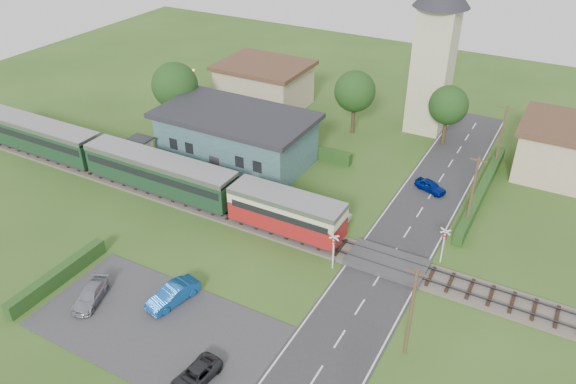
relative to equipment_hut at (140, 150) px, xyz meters
The scene contains 31 objects.
ground 18.82m from the equipment_hut, 16.11° to the right, with size 120.00×120.00×0.00m, color #2D4C19.
railway_track 18.36m from the equipment_hut, 10.08° to the right, with size 76.00×3.20×0.49m.
road 28.53m from the equipment_hut, 10.52° to the right, with size 6.00×70.00×0.05m, color #28282B.
car_park 23.90m from the equipment_hut, 46.19° to the right, with size 17.00×9.00×0.08m, color #333335.
crossing_deck 28.22m from the equipment_hut, ahead, with size 6.20×3.40×0.45m, color #333335.
platform 8.14m from the equipment_hut, ahead, with size 30.00×3.00×0.45m, color gray.
equipment_hut is the anchor object (origin of this frame).
station_building 9.92m from the equipment_hut, 35.92° to the left, with size 16.00×9.00×5.30m.
train 3.88m from the equipment_hut, 56.02° to the right, with size 43.20×2.90×3.40m.
church_tower 33.48m from the equipment_hut, 44.75° to the left, with size 6.00×6.00×17.60m.
house_west 20.05m from the equipment_hut, 81.38° to the left, with size 10.80×8.80×5.50m.
house_east 42.41m from the equipment_hut, 26.32° to the left, with size 8.80×8.80×5.50m.
hedge_carpark 18.61m from the equipment_hut, 67.85° to the right, with size 0.80×9.00×1.20m, color #193814.
hedge_roadside 33.98m from the equipment_hut, 18.54° to the left, with size 0.80×18.00×1.20m, color #193814.
hedge_station 13.09m from the equipment_hut, 52.16° to the left, with size 22.00×0.80×1.30m, color #193814.
tree_a 9.73m from the equipment_hut, 102.80° to the left, with size 5.20×5.20×8.00m.
tree_b 24.16m from the equipment_hut, 48.05° to the left, with size 4.60×4.60×7.34m.
tree_c 32.81m from the equipment_hut, 37.29° to the left, with size 4.20×4.20×6.78m.
utility_pole_b 34.14m from the equipment_hut, 19.18° to the right, with size 1.40×0.22×7.00m.
utility_pole_c 32.61m from the equipment_hut, ahead, with size 1.40×0.22×7.00m.
utility_pole_d 36.37m from the equipment_hut, 27.55° to the left, with size 1.40×0.22×7.00m.
crossing_signal_near 25.04m from the equipment_hut, 12.94° to the right, with size 0.84×0.28×3.28m.
crossing_signal_far 31.61m from the equipment_hut, ahead, with size 0.84×0.28×3.28m.
streetlamp_west 15.39m from the equipment_hut, 105.12° to the left, with size 0.30×0.30×5.15m.
streetlamp_east 40.41m from the equipment_hut, 32.67° to the left, with size 0.30×0.30×5.15m.
car_on_road 29.27m from the equipment_hut, 18.65° to the left, with size 1.26×3.13×1.07m, color navy.
car_park_blue 21.73m from the equipment_hut, 42.62° to the right, with size 1.44×4.13×1.36m, color #114A93.
car_park_silver 20.57m from the equipment_hut, 58.62° to the right, with size 1.53×3.76×1.09m, color gray.
car_park_dark 29.32m from the equipment_hut, 42.25° to the right, with size 1.68×3.64×1.01m, color black.
pedestrian_near 15.32m from the equipment_hut, ahead, with size 0.58×0.38×1.60m, color gray.
pedestrian_far 1.67m from the equipment_hut, 18.10° to the right, with size 0.95×0.74×1.96m, color gray.
Camera 1 is at (19.92, -32.18, 28.16)m, focal length 35.00 mm.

